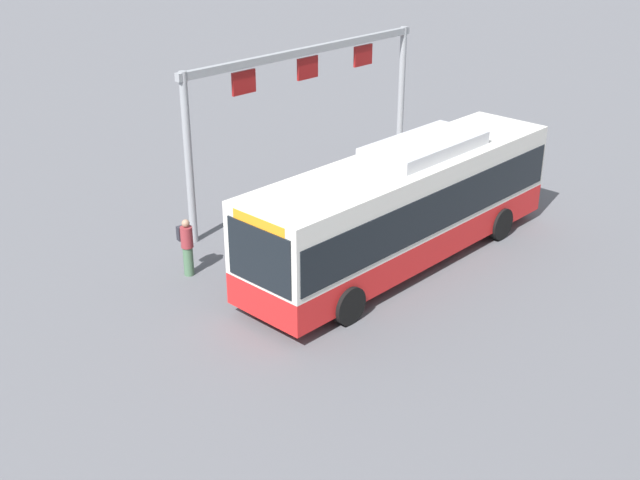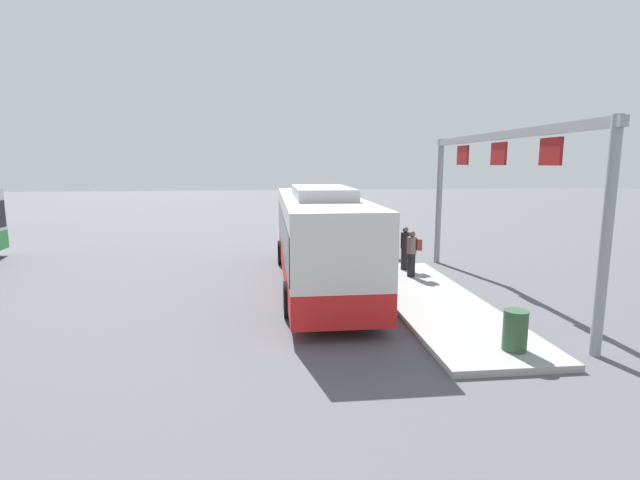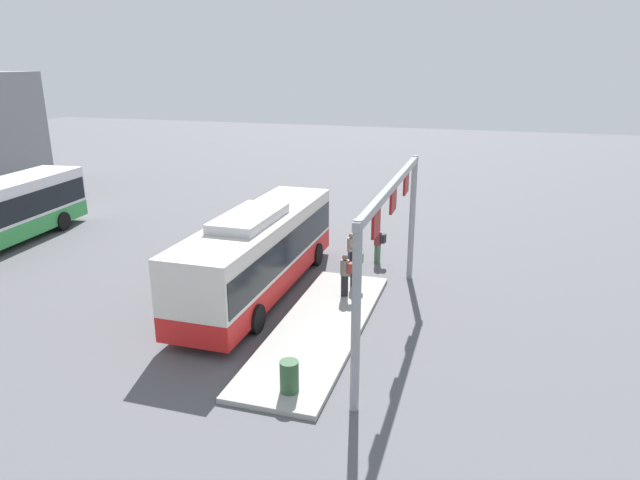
# 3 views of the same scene
# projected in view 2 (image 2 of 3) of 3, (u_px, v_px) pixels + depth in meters

# --- Properties ---
(ground_plane) EXTENTS (120.00, 120.00, 0.00)m
(ground_plane) POSITION_uv_depth(u_px,v_px,m) (319.00, 285.00, 16.36)
(ground_plane) COLOR #56565B
(platform_curb) EXTENTS (10.00, 2.80, 0.16)m
(platform_curb) POSITION_uv_depth(u_px,v_px,m) (433.00, 301.00, 14.26)
(platform_curb) COLOR #9E9E99
(platform_curb) RESTS_ON ground
(bus_main) EXTENTS (11.01, 2.73, 3.46)m
(bus_main) POSITION_uv_depth(u_px,v_px,m) (319.00, 234.00, 16.06)
(bus_main) COLOR red
(bus_main) RESTS_ON ground
(person_boarding) EXTENTS (0.40, 0.57, 1.67)m
(person_boarding) POSITION_uv_depth(u_px,v_px,m) (391.00, 237.00, 21.30)
(person_boarding) COLOR #476B4C
(person_boarding) RESTS_ON ground
(person_waiting_near) EXTENTS (0.38, 0.56, 1.67)m
(person_waiting_near) POSITION_uv_depth(u_px,v_px,m) (406.00, 247.00, 17.93)
(person_waiting_near) COLOR black
(person_waiting_near) RESTS_ON platform_curb
(person_waiting_mid) EXTENTS (0.35, 0.53, 1.67)m
(person_waiting_mid) POSITION_uv_depth(u_px,v_px,m) (376.00, 242.00, 20.00)
(person_waiting_mid) COLOR #334C8C
(person_waiting_mid) RESTS_ON ground
(person_waiting_far) EXTENTS (0.42, 0.58, 1.67)m
(person_waiting_far) POSITION_uv_depth(u_px,v_px,m) (413.00, 252.00, 16.81)
(person_waiting_far) COLOR black
(person_waiting_far) RESTS_ON platform_curb
(platform_sign_gantry) EXTENTS (10.35, 0.24, 5.20)m
(platform_sign_gantry) POSITION_uv_depth(u_px,v_px,m) (497.00, 176.00, 14.66)
(platform_sign_gantry) COLOR gray
(platform_sign_gantry) RESTS_ON ground
(trash_bin) EXTENTS (0.52, 0.52, 0.90)m
(trash_bin) POSITION_uv_depth(u_px,v_px,m) (515.00, 330.00, 10.20)
(trash_bin) COLOR #2D5133
(trash_bin) RESTS_ON platform_curb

